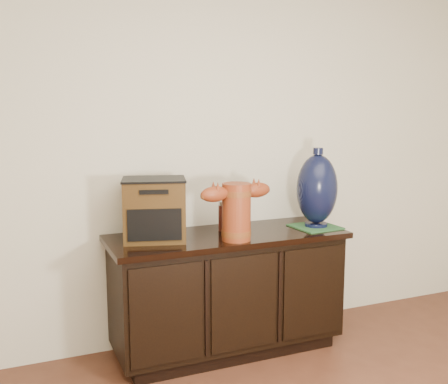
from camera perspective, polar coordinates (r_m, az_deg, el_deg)
name	(u,v)px	position (r m, az deg, el deg)	size (l,w,h in m)	color
sideboard	(227,291)	(3.33, 0.35, -10.74)	(1.46, 0.56, 0.75)	black
terracotta_vessel	(236,208)	(3.03, 1.35, -1.79)	(0.48, 0.20, 0.34)	#8D3919
tv_radio	(154,209)	(3.06, -7.59, -1.89)	(0.42, 0.37, 0.36)	#422B10
green_mat	(315,227)	(3.44, 9.90, -3.74)	(0.27, 0.27, 0.01)	#285B2D
lamp_base	(317,189)	(3.40, 10.09, 0.29)	(0.28, 0.28, 0.51)	black
spray_can	(224,216)	(3.28, -0.05, -2.65)	(0.06, 0.06, 0.19)	#5F1A10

